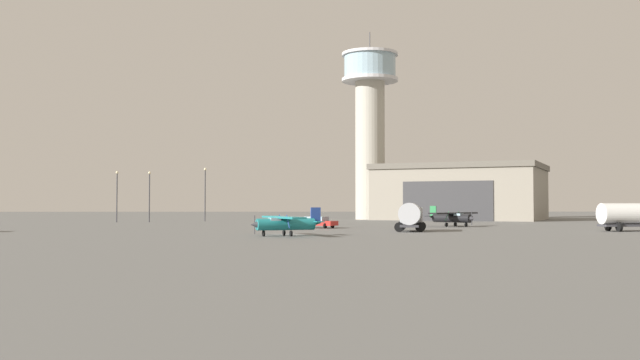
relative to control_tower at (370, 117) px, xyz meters
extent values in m
plane|color=#60605E|center=(-14.44, -65.42, -19.09)|extent=(400.00, 400.00, 0.00)
cylinder|color=#B2AD9E|center=(0.00, 0.00, -6.20)|extent=(5.50, 5.50, 25.79)
cylinder|color=silver|center=(0.00, 0.00, 6.99)|extent=(10.48, 10.48, 0.60)
cylinder|color=#99B7C6|center=(0.00, 0.00, 9.42)|extent=(9.64, 9.64, 4.25)
cylinder|color=silver|center=(0.00, 0.00, 11.80)|extent=(10.48, 10.48, 0.50)
cylinder|color=#38383D|center=(0.00, 0.00, 14.05)|extent=(0.16, 0.16, 4.00)
cube|color=gray|center=(16.66, -2.05, -14.57)|extent=(34.99, 31.93, 9.04)
cube|color=#625C52|center=(16.66, -2.05, -9.56)|extent=(35.79, 32.73, 1.00)
cube|color=#38383A|center=(11.86, -11.82, -15.70)|extent=(14.07, 7.01, 6.78)
cylinder|color=teal|center=(-14.89, -67.74, -18.04)|extent=(5.41, 2.83, 1.07)
cone|color=#38383D|center=(-17.60, -68.72, -18.04)|extent=(0.98, 0.97, 0.75)
cube|color=#38383D|center=(-17.60, -68.72, -18.04)|extent=(0.08, 0.10, 1.63)
cube|color=teal|center=(-15.13, -67.83, -17.42)|extent=(4.14, 8.52, 0.17)
cylinder|color=#2847A8|center=(-15.60, -66.53, -17.78)|extent=(0.35, 0.82, 1.17)
cylinder|color=#2847A8|center=(-14.66, -69.12, -17.78)|extent=(0.35, 0.82, 1.17)
cube|color=#99B7C6|center=(-15.86, -68.09, -17.75)|extent=(1.18, 1.12, 0.60)
cone|color=teal|center=(-12.17, -66.76, -17.96)|extent=(1.40, 1.16, 0.80)
cube|color=#2847A8|center=(-12.17, -66.76, -17.27)|extent=(0.92, 0.42, 1.46)
cube|color=teal|center=(-12.17, -66.76, -17.83)|extent=(1.61, 2.69, 0.09)
cylinder|color=black|center=(-16.83, -68.44, -18.83)|extent=(0.31, 0.53, 0.52)
cylinder|color=black|center=(-15.05, -66.79, -18.83)|extent=(0.31, 0.53, 0.52)
cylinder|color=black|center=(-14.40, -68.57, -18.83)|extent=(0.31, 0.53, 0.52)
cylinder|color=black|center=(5.88, -42.13, -18.02)|extent=(4.47, 4.83, 1.09)
cone|color=#38383D|center=(7.85, -44.34, -18.02)|extent=(1.10, 1.10, 0.76)
cube|color=#38383D|center=(7.85, -44.34, -18.02)|extent=(0.10, 0.10, 1.67)
cube|color=black|center=(6.06, -42.33, -17.39)|extent=(7.45, 6.84, 0.18)
cylinder|color=#287A42|center=(5.00, -43.26, -17.75)|extent=(0.69, 0.63, 1.19)
cylinder|color=#287A42|center=(7.11, -41.39, -17.75)|extent=(0.69, 0.63, 1.19)
cube|color=#99B7C6|center=(6.58, -42.92, -17.72)|extent=(1.30, 1.30, 0.62)
cone|color=black|center=(3.91, -39.92, -17.93)|extent=(1.43, 1.46, 0.82)
cube|color=#287A42|center=(3.91, -39.92, -17.23)|extent=(0.72, 0.79, 1.50)
cube|color=black|center=(3.91, -39.92, -17.80)|extent=(2.50, 2.35, 0.09)
cylinder|color=black|center=(7.29, -43.71, -18.83)|extent=(0.49, 0.46, 0.53)
cylinder|color=black|center=(5.04, -42.64, -18.83)|extent=(0.49, 0.46, 0.53)
cylinder|color=black|center=(6.49, -41.35, -18.83)|extent=(0.49, 0.46, 0.53)
cube|color=#38383D|center=(21.32, -58.02, -18.47)|extent=(6.89, 2.61, 0.24)
cylinder|color=white|center=(20.23, -58.14, -17.25)|extent=(4.76, 2.71, 2.21)
cylinder|color=black|center=(19.19, -57.20, -18.59)|extent=(0.39, 1.02, 1.00)
cylinder|color=black|center=(19.43, -59.29, -18.59)|extent=(0.39, 1.02, 1.00)
cube|color=#38383D|center=(-1.99, -57.72, -18.47)|extent=(3.02, 5.92, 0.24)
cube|color=#B7BABF|center=(-1.57, -55.73, -17.46)|extent=(2.64, 2.04, 1.78)
cube|color=#99B7C6|center=(-1.41, -55.01, -17.11)|extent=(1.98, 0.50, 0.89)
cylinder|color=#B7BABF|center=(-2.18, -58.64, -17.23)|extent=(2.98, 4.15, 2.24)
cylinder|color=black|center=(-2.62, -55.56, -18.59)|extent=(1.04, 0.48, 1.00)
cylinder|color=black|center=(-0.54, -56.00, -18.59)|extent=(1.04, 0.48, 1.00)
cylinder|color=black|center=(-3.38, -59.15, -18.59)|extent=(1.04, 0.48, 1.00)
cylinder|color=black|center=(-1.30, -59.59, -18.59)|extent=(1.04, 0.48, 1.00)
cube|color=red|center=(-11.29, -47.04, -18.50)|extent=(4.81, 4.08, 0.55)
cube|color=#99B7C6|center=(-11.48, -46.91, -17.97)|extent=(3.04, 2.80, 0.50)
cylinder|color=black|center=(-9.57, -47.17, -18.77)|extent=(0.50, 0.63, 0.64)
cylinder|color=black|center=(-10.52, -48.58, -18.77)|extent=(0.50, 0.63, 0.64)
cylinder|color=black|center=(-12.06, -45.49, -18.77)|extent=(0.50, 0.63, 0.64)
cylinder|color=black|center=(-13.01, -46.90, -18.77)|extent=(0.50, 0.63, 0.64)
cylinder|color=#38383D|center=(-37.04, -18.48, -15.30)|extent=(0.18, 0.18, 7.59)
sphere|color=#F9E5B2|center=(-37.04, -18.48, -11.28)|extent=(0.44, 0.44, 0.44)
cylinder|color=#38383D|center=(-42.06, -18.76, -15.28)|extent=(0.18, 0.18, 7.62)
sphere|color=#F9E5B2|center=(-42.06, -18.76, -11.25)|extent=(0.44, 0.44, 0.44)
cylinder|color=#38383D|center=(-29.02, -12.54, -14.86)|extent=(0.18, 0.18, 8.46)
sphere|color=#F9E5B2|center=(-29.02, -12.54, -10.41)|extent=(0.44, 0.44, 0.44)
camera|label=1|loc=(-14.11, -131.27, -16.24)|focal=39.76mm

